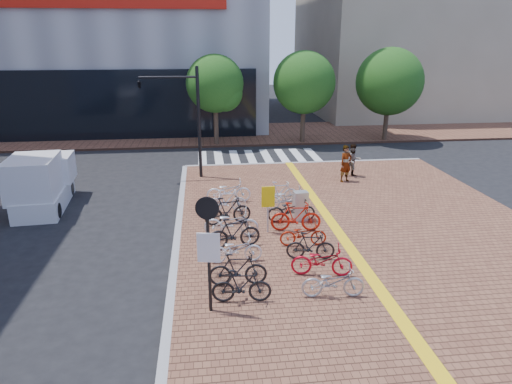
{
  "coord_description": "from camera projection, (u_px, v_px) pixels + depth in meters",
  "views": [
    {
      "loc": [
        -2.92,
        -13.35,
        7.06
      ],
      "look_at": [
        -0.92,
        3.54,
        1.3
      ],
      "focal_mm": 32.0,
      "sensor_mm": 36.0,
      "label": 1
    }
  ],
  "objects": [
    {
      "name": "bike_6",
      "position": [
        227.0,
        201.0,
        18.95
      ],
      "size": [
        1.63,
        0.47,
        0.98
      ],
      "primitive_type": "imported",
      "rotation": [
        0.0,
        0.0,
        1.56
      ],
      "color": "white",
      "rests_on": "sidewalk"
    },
    {
      "name": "traffic_light_pole",
      "position": [
        172.0,
        103.0,
        22.54
      ],
      "size": [
        3.02,
        1.16,
        5.62
      ],
      "color": "black",
      "rests_on": "sidewalk"
    },
    {
      "name": "bike_10",
      "position": [
        311.0,
        246.0,
        14.87
      ],
      "size": [
        1.64,
        0.67,
        0.96
      ],
      "primitive_type": "imported",
      "rotation": [
        0.0,
        0.0,
        1.43
      ],
      "color": "black",
      "rests_on": "sidewalk"
    },
    {
      "name": "far_sidewalk",
      "position": [
        241.0,
        134.0,
        34.88
      ],
      "size": [
        70.0,
        8.0,
        0.15
      ],
      "primitive_type": "cube",
      "color": "brown",
      "rests_on": "ground"
    },
    {
      "name": "bike_14",
      "position": [
        287.0,
        199.0,
        19.17
      ],
      "size": [
        1.95,
        0.84,
        0.99
      ],
      "primitive_type": "imported",
      "rotation": [
        0.0,
        0.0,
        1.47
      ],
      "color": "silver",
      "rests_on": "sidewalk"
    },
    {
      "name": "ground",
      "position": [
        296.0,
        262.0,
        15.15
      ],
      "size": [
        120.0,
        120.0,
        0.0
      ],
      "primitive_type": "plane",
      "color": "black",
      "rests_on": "ground"
    },
    {
      "name": "kerb_north",
      "position": [
        305.0,
        163.0,
        26.75
      ],
      "size": [
        14.0,
        0.25,
        0.15
      ],
      "primitive_type": "cube",
      "color": "gray",
      "rests_on": "ground"
    },
    {
      "name": "bike_4",
      "position": [
        231.0,
        223.0,
        16.61
      ],
      "size": [
        2.07,
        0.95,
        1.05
      ],
      "primitive_type": "imported",
      "rotation": [
        0.0,
        0.0,
        1.44
      ],
      "color": "silver",
      "rests_on": "sidewalk"
    },
    {
      "name": "bike_13",
      "position": [
        291.0,
        210.0,
        17.93
      ],
      "size": [
        1.9,
        0.67,
        1.0
      ],
      "primitive_type": "imported",
      "rotation": [
        0.0,
        0.0,
        1.57
      ],
      "color": "black",
      "rests_on": "sidewalk"
    },
    {
      "name": "utility_box",
      "position": [
        300.0,
        206.0,
        18.05
      ],
      "size": [
        0.58,
        0.45,
        1.19
      ],
      "primitive_type": "cube",
      "rotation": [
        0.0,
        0.0,
        0.1
      ],
      "color": "#B3B3B8",
      "rests_on": "sidewalk"
    },
    {
      "name": "pedestrian_b",
      "position": [
        353.0,
        160.0,
        23.7
      ],
      "size": [
        0.9,
        0.74,
        1.73
      ],
      "primitive_type": "imported",
      "rotation": [
        0.0,
        0.0,
        0.1
      ],
      "color": "#474D5A",
      "rests_on": "sidewalk"
    },
    {
      "name": "bike_8",
      "position": [
        333.0,
        282.0,
        12.69
      ],
      "size": [
        1.82,
        0.77,
        0.93
      ],
      "primitive_type": "imported",
      "rotation": [
        0.0,
        0.0,
        1.49
      ],
      "color": "#A5A6AA",
      "rests_on": "sidewalk"
    },
    {
      "name": "box_truck",
      "position": [
        42.0,
        183.0,
        19.62
      ],
      "size": [
        2.14,
        4.31,
        2.42
      ],
      "color": "silver",
      "rests_on": "ground"
    },
    {
      "name": "bike_1",
      "position": [
        238.0,
        269.0,
        13.28
      ],
      "size": [
        1.73,
        0.53,
        1.03
      ],
      "primitive_type": "imported",
      "rotation": [
        0.0,
        0.0,
        1.54
      ],
      "color": "black",
      "rests_on": "sidewalk"
    },
    {
      "name": "bike_2",
      "position": [
        236.0,
        249.0,
        14.69
      ],
      "size": [
        1.73,
        0.63,
        0.91
      ],
      "primitive_type": "imported",
      "rotation": [
        0.0,
        0.0,
        1.59
      ],
      "color": "white",
      "rests_on": "sidewalk"
    },
    {
      "name": "bike_12",
      "position": [
        296.0,
        217.0,
        17.04
      ],
      "size": [
        1.93,
        0.74,
        1.13
      ],
      "primitive_type": "imported",
      "rotation": [
        0.0,
        0.0,
        1.46
      ],
      "color": "red",
      "rests_on": "sidewalk"
    },
    {
      "name": "bike_0",
      "position": [
        242.0,
        286.0,
        12.43
      ],
      "size": [
        1.68,
        0.6,
        0.99
      ],
      "primitive_type": "imported",
      "rotation": [
        0.0,
        0.0,
        1.49
      ],
      "color": "black",
      "rests_on": "sidewalk"
    },
    {
      "name": "street_trees",
      "position": [
        319.0,
        84.0,
        30.81
      ],
      "size": [
        16.2,
        4.6,
        6.35
      ],
      "color": "#38281E",
      "rests_on": "far_sidewalk"
    },
    {
      "name": "tactile_strip",
      "position": [
        423.0,
        350.0,
        10.62
      ],
      "size": [
        0.4,
        34.0,
        0.01
      ],
      "primitive_type": "cube",
      "color": "yellow",
      "rests_on": "sidewalk"
    },
    {
      "name": "bike_9",
      "position": [
        322.0,
        261.0,
        13.85
      ],
      "size": [
        1.96,
        0.98,
        0.98
      ],
      "primitive_type": "imported",
      "rotation": [
        0.0,
        0.0,
        1.39
      ],
      "color": "red",
      "rests_on": "sidewalk"
    },
    {
      "name": "pedestrian_a",
      "position": [
        346.0,
        164.0,
        22.85
      ],
      "size": [
        0.8,
        0.67,
        1.86
      ],
      "primitive_type": "imported",
      "rotation": [
        0.0,
        0.0,
        0.39
      ],
      "color": "gray",
      "rests_on": "sidewalk"
    },
    {
      "name": "yellow_sign",
      "position": [
        268.0,
        201.0,
        16.68
      ],
      "size": [
        0.49,
        0.12,
        1.81
      ],
      "color": "#B7B7BC",
      "rests_on": "sidewalk"
    },
    {
      "name": "building_beige",
      "position": [
        414.0,
        17.0,
        44.36
      ],
      "size": [
        20.0,
        18.0,
        18.0
      ],
      "primitive_type": "cube",
      "color": "gray",
      "rests_on": "ground"
    },
    {
      "name": "sidewalk",
      "position": [
        463.0,
        350.0,
        10.76
      ],
      "size": [
        14.0,
        34.0,
        0.15
      ],
      "primitive_type": "cube",
      "color": "brown",
      "rests_on": "ground"
    },
    {
      "name": "kerb_west",
      "position": [
        162.0,
        374.0,
        9.98
      ],
      "size": [
        0.25,
        34.0,
        0.15
      ],
      "primitive_type": "cube",
      "color": "gray",
      "rests_on": "ground"
    },
    {
      "name": "bike_11",
      "position": [
        303.0,
        234.0,
        15.88
      ],
      "size": [
        1.66,
        0.65,
        0.86
      ],
      "primitive_type": "imported",
      "rotation": [
        0.0,
        0.0,
        1.52
      ],
      "color": "#A5200B",
      "rests_on": "sidewalk"
    },
    {
      "name": "bike_7",
      "position": [
        229.0,
        191.0,
        20.09
      ],
      "size": [
        1.95,
        0.71,
        1.02
      ],
      "primitive_type": "imported",
      "rotation": [
        0.0,
        0.0,
        1.55
      ],
      "color": "white",
      "rests_on": "sidewalk"
    },
    {
      "name": "bike_15",
      "position": [
        280.0,
        192.0,
        20.07
      ],
      "size": [
        1.58,
        0.45,
        0.95
      ],
      "primitive_type": "imported",
      "rotation": [
        0.0,
        0.0,
        1.57
      ],
      "color": "silver",
      "rests_on": "sidewalk"
    },
    {
      "name": "crosswalk",
      "position": [
        259.0,
        157.0,
        28.37
      ],
      "size": [
        7.5,
        4.0,
        0.01
      ],
      "color": "silver",
      "rests_on": "ground"
    },
    {
      "name": "bike_5",
      "position": [
        228.0,
        211.0,
        17.67
      ],
      "size": [
        1.92,
        0.85,
        1.12
      ],
      "primitive_type": "imported",
      "rotation": [
        0.0,
        0.0,
        1.75
      ],
      "color": "black",
      "rests_on": "sidewalk"
    },
    {
      "name": "notice_sign",
      "position": [
        208.0,
        241.0,
        11.5
      ],
      "size": [
        0.6,
        0.19,
        3.24
      ],
      "color": "black",
      "rests_on": "sidewalk"
    },
    {
      "name": "bike_3",
      "position": [
        234.0,
        233.0,
        15.66
      ],
      "size": [
        1.91,
        0.83,
        1.11
      ],
      "primitive_type": "imported",
      "rotation": [
        0.0,
        0.0,
        1.74
      ],
      "color": "black",
      "rests_on": "sidewalk"
    }
  ]
}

